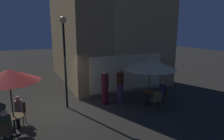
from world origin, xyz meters
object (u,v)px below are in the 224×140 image
cafe_chair_4 (157,99)px  cafe_chair_3 (164,94)px  patio_umbrella_0 (9,76)px  patron_standing_5 (120,86)px  patron_standing_4 (105,88)px  patron_seated_3 (161,91)px  cafe_chair_0 (5,132)px  patron_seated_0 (6,126)px  cafe_table_0 (14,121)px  street_lamp_near_corner (64,46)px  patio_umbrella_1 (150,64)px  patron_seated_1 (18,109)px  cafe_chair_1 (20,111)px  cafe_table_1 (149,95)px

cafe_chair_4 → cafe_chair_3: bearing=-50.3°
patio_umbrella_0 → patron_standing_5: bearing=15.1°
cafe_chair_4 → patron_standing_5: size_ratio=0.55×
cafe_chair_3 → patron_standing_4: 3.05m
patron_seated_3 → patron_standing_4: (-2.64, 1.18, 0.20)m
cafe_chair_0 → patron_seated_0: bearing=0.0°
cafe_table_0 → cafe_chair_0: bearing=-107.0°
street_lamp_near_corner → cafe_chair_0: size_ratio=4.55×
patio_umbrella_1 → patron_standing_5: (-1.14, 0.98, -1.25)m
patio_umbrella_1 → patron_seated_1: patio_umbrella_1 is taller
cafe_chair_4 → patron_standing_4: size_ratio=0.54×
patron_seated_1 → patron_seated_3: bearing=98.2°
cafe_chair_1 → patron_standing_4: bearing=110.0°
patio_umbrella_0 → patio_umbrella_1: (6.16, 0.37, -0.11)m
cafe_table_1 → cafe_table_0: bearing=-176.6°
patio_umbrella_1 → cafe_chair_1: bearing=175.5°
cafe_table_0 → cafe_chair_3: bearing=1.0°
cafe_table_0 → cafe_table_1: (6.16, 0.37, -0.03)m
patron_standing_5 → patron_seated_0: bearing=-4.6°
cafe_table_1 → patron_standing_5: (-1.14, 0.98, 0.38)m
cafe_chair_0 → cafe_chair_4: bearing=-69.6°
cafe_table_0 → cafe_table_1: cafe_table_0 is taller
patio_umbrella_1 → cafe_chair_4: bearing=-98.7°
patron_seated_1 → cafe_table_1: bearing=99.6°
cafe_table_0 → cafe_chair_1: 0.86m
patron_seated_0 → patron_standing_5: patron_standing_5 is taller
patio_umbrella_0 → patron_standing_5: patio_umbrella_0 is taller
cafe_table_1 → patron_seated_3: (0.63, -0.20, 0.20)m
cafe_chair_0 → cafe_chair_1: bearing=2.2°
cafe_chair_4 → patron_seated_3: size_ratio=0.78×
patron_standing_4 → cafe_table_1: bearing=-59.4°
cafe_table_0 → patron_standing_5: bearing=15.1°
patio_umbrella_0 → patron_seated_3: bearing=1.4°
cafe_table_1 → cafe_chair_3: (0.76, -0.25, 0.05)m
street_lamp_near_corner → cafe_chair_4: 4.97m
patio_umbrella_1 → cafe_chair_3: (0.76, -0.25, -1.58)m
cafe_chair_1 → patron_seated_1: bearing=0.0°
patio_umbrella_0 → patron_standing_4: (4.15, 1.35, -1.34)m
cafe_table_0 → patron_standing_4: size_ratio=0.41×
street_lamp_near_corner → cafe_chair_3: (4.64, -1.61, -2.48)m
cafe_table_1 → patio_umbrella_0: bearing=-176.6°
cafe_table_1 → patron_standing_4: (-2.01, 0.98, 0.40)m
cafe_table_0 → patron_seated_0: bearing=-107.0°
patron_standing_4 → patron_seated_3: bearing=-57.6°
patio_umbrella_1 → patron_standing_4: (-2.01, 0.98, -1.23)m
cafe_table_0 → cafe_chair_4: bearing=-3.8°
patio_umbrella_1 → cafe_chair_1: (-5.97, 0.47, -1.57)m
cafe_chair_3 → patron_standing_5: size_ratio=0.50×
patron_seated_1 → patron_standing_5: patron_standing_5 is taller
cafe_chair_4 → patron_seated_0: patron_seated_0 is taller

